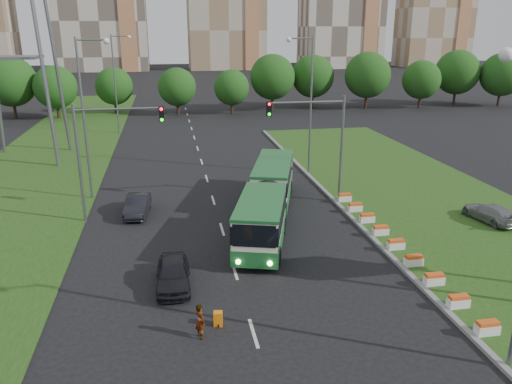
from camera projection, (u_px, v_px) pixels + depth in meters
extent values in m
plane|color=black|center=(288.00, 266.00, 27.58)|extent=(360.00, 360.00, 0.00)
cube|color=#214413|center=(432.00, 204.00, 37.24)|extent=(14.00, 60.00, 0.15)
cube|color=gray|center=(343.00, 209.00, 36.06)|extent=(0.30, 60.00, 0.18)
cube|color=#214413|center=(45.00, 166.00, 47.94)|extent=(12.00, 110.00, 0.10)
cylinder|color=slate|center=(341.00, 150.00, 36.79)|extent=(0.20, 0.20, 8.00)
cylinder|color=slate|center=(307.00, 102.00, 35.22)|extent=(5.50, 0.14, 0.14)
cube|color=black|center=(269.00, 109.00, 34.88)|extent=(0.32, 0.32, 1.00)
cylinder|color=slate|center=(79.00, 165.00, 32.76)|extent=(0.20, 0.20, 8.00)
cylinder|color=slate|center=(118.00, 109.00, 32.11)|extent=(5.50, 0.14, 0.14)
cube|color=black|center=(162.00, 114.00, 32.69)|extent=(0.32, 0.32, 1.00)
cube|color=#B8A994|center=(435.00, 8.00, 177.02)|extent=(24.00, 14.00, 40.00)
cube|color=silver|center=(281.00, 221.00, 29.29)|extent=(2.48, 6.84, 2.68)
cube|color=silver|center=(255.00, 180.00, 37.51)|extent=(2.48, 8.33, 2.68)
cylinder|color=black|center=(267.00, 200.00, 33.06)|extent=(2.48, 1.24, 2.48)
cube|color=#1B602B|center=(281.00, 235.00, 29.56)|extent=(2.56, 6.89, 0.94)
cube|color=#1B602B|center=(255.00, 191.00, 37.78)|extent=(2.56, 8.38, 0.94)
cube|color=black|center=(281.00, 214.00, 29.15)|extent=(2.56, 6.89, 1.04)
cube|color=black|center=(255.00, 174.00, 37.37)|extent=(2.56, 8.38, 1.04)
imported|color=black|center=(173.00, 273.00, 25.21)|extent=(1.75, 4.19, 1.42)
imported|color=black|center=(137.00, 205.00, 35.17)|extent=(1.88, 4.34, 1.39)
imported|color=gray|center=(490.00, 213.00, 33.52)|extent=(2.44, 4.39, 1.20)
imported|color=gray|center=(200.00, 321.00, 20.93)|extent=(0.59, 0.68, 1.58)
cube|color=orange|center=(218.00, 319.00, 21.93)|extent=(0.39, 0.33, 0.67)
cylinder|color=black|center=(219.00, 326.00, 21.86)|extent=(0.04, 0.16, 0.16)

